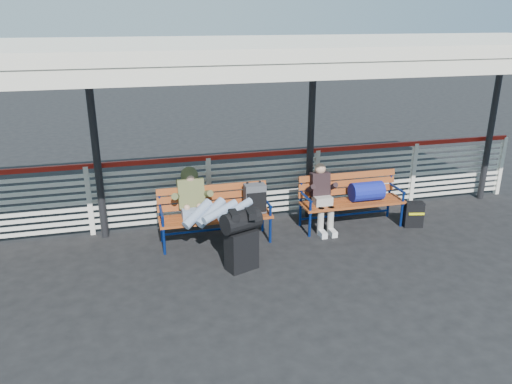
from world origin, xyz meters
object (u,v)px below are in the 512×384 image
object	(u,v)px
companion_person	(322,197)
suitcase_side	(413,214)
luggage_stack	(241,238)
bench_right	(358,193)
bench_left	(228,206)
traveler_man	(209,207)

from	to	relation	value
companion_person	suitcase_side	bearing A→B (deg)	-10.54
luggage_stack	bench_right	xyz separation A→B (m)	(2.32, 1.06, 0.09)
bench_left	companion_person	world-z (taller)	companion_person
suitcase_side	traveler_man	bearing A→B (deg)	-166.56
suitcase_side	bench_left	bearing A→B (deg)	-172.51
bench_right	companion_person	size ratio (longest dim) A/B	1.57
bench_left	companion_person	bearing A→B (deg)	0.70
companion_person	traveler_man	bearing A→B (deg)	-169.68
bench_left	bench_right	bearing A→B (deg)	0.75
luggage_stack	companion_person	distance (m)	1.96
luggage_stack	suitcase_side	distance (m)	3.35
bench_right	companion_person	world-z (taller)	companion_person
companion_person	suitcase_side	xyz separation A→B (m)	(1.60, -0.30, -0.37)
traveler_man	suitcase_side	distance (m)	3.63
luggage_stack	bench_right	world-z (taller)	bench_right
bench_left	traveler_man	bearing A→B (deg)	-136.47
bench_left	suitcase_side	xyz separation A→B (m)	(3.23, -0.28, -0.38)
companion_person	bench_right	bearing A→B (deg)	0.86
bench_left	suitcase_side	size ratio (longest dim) A/B	4.02
luggage_stack	traveler_man	bearing A→B (deg)	96.14
luggage_stack	companion_person	world-z (taller)	companion_person
bench_left	bench_right	size ratio (longest dim) A/B	1.00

